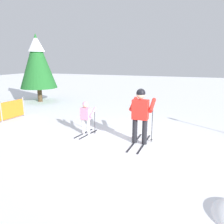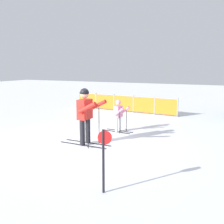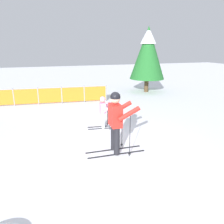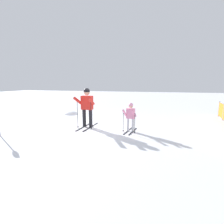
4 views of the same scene
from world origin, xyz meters
name	(u,v)px [view 4 (image 4 of 4)]	position (x,y,z in m)	size (l,w,h in m)	color
ground_plane	(93,126)	(0.00, 0.00, 0.00)	(60.00, 60.00, 0.00)	white
skier_adult	(87,104)	(0.30, -0.18, 1.09)	(1.72, 0.77, 1.81)	black
skier_child	(130,115)	(0.51, 1.88, 0.72)	(1.18, 0.57, 1.23)	black
snow_mound	(71,114)	(-2.53, -2.59, 0.00)	(0.98, 0.83, 0.39)	white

